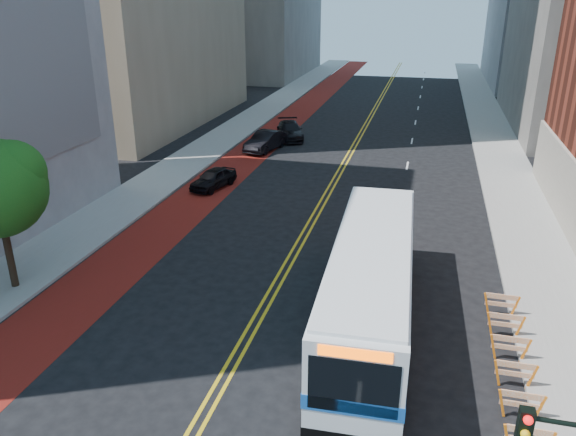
# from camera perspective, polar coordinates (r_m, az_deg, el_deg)

# --- Properties ---
(ground) EXTENTS (160.00, 160.00, 0.00)m
(ground) POSITION_cam_1_polar(r_m,az_deg,el_deg) (18.65, -9.07, -19.96)
(ground) COLOR black
(ground) RESTS_ON ground
(sidewalk_left) EXTENTS (4.00, 140.00, 0.15)m
(sidewalk_left) POSITION_cam_1_polar(r_m,az_deg,el_deg) (47.86, -8.57, 6.76)
(sidewalk_left) COLOR gray
(sidewalk_left) RESTS_ON ground
(sidewalk_right) EXTENTS (4.00, 140.00, 0.15)m
(sidewalk_right) POSITION_cam_1_polar(r_m,az_deg,el_deg) (44.74, 21.28, 4.43)
(sidewalk_right) COLOR gray
(sidewalk_right) RESTS_ON ground
(bus_lane_paint) EXTENTS (3.60, 140.00, 0.01)m
(bus_lane_paint) POSITION_cam_1_polar(r_m,az_deg,el_deg) (46.55, -4.10, 6.43)
(bus_lane_paint) COLOR maroon
(bus_lane_paint) RESTS_ON ground
(center_line_inner) EXTENTS (0.14, 140.00, 0.01)m
(center_line_inner) POSITION_cam_1_polar(r_m,az_deg,el_deg) (44.79, 5.64, 5.76)
(center_line_inner) COLOR gold
(center_line_inner) RESTS_ON ground
(center_line_outer) EXTENTS (0.14, 140.00, 0.01)m
(center_line_outer) POSITION_cam_1_polar(r_m,az_deg,el_deg) (44.74, 6.10, 5.73)
(center_line_outer) COLOR gold
(center_line_outer) RESTS_ON ground
(lane_dashes) EXTENTS (0.14, 98.20, 0.01)m
(lane_dashes) POSITION_cam_1_polar(r_m,az_deg,el_deg) (52.10, 12.48, 7.65)
(lane_dashes) COLOR silver
(lane_dashes) RESTS_ON ground
(construction_barriers) EXTENTS (1.42, 10.91, 1.00)m
(construction_barriers) POSITION_cam_1_polar(r_m,az_deg,el_deg) (20.15, 22.34, -15.46)
(construction_barriers) COLOR orange
(construction_barriers) RESTS_ON ground
(transit_bus) EXTENTS (3.41, 13.51, 3.69)m
(transit_bus) POSITION_cam_1_polar(r_m,az_deg,el_deg) (22.19, 8.44, -6.43)
(transit_bus) COLOR white
(transit_bus) RESTS_ON ground
(car_a) EXTENTS (2.51, 4.21, 1.34)m
(car_a) POSITION_cam_1_polar(r_m,az_deg,el_deg) (38.50, -7.60, 4.01)
(car_a) COLOR black
(car_a) RESTS_ON ground
(car_b) EXTENTS (2.76, 5.14, 1.61)m
(car_b) POSITION_cam_1_polar(r_m,az_deg,el_deg) (47.62, -2.30, 7.82)
(car_b) COLOR black
(car_b) RESTS_ON ground
(car_c) EXTENTS (3.74, 5.66, 1.52)m
(car_c) POSITION_cam_1_polar(r_m,az_deg,el_deg) (51.51, 0.19, 8.87)
(car_c) COLOR black
(car_c) RESTS_ON ground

